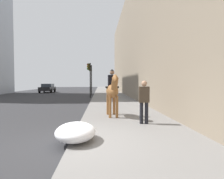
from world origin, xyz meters
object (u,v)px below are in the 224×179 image
object	(u,v)px
pedestrian_greeting	(144,99)
car_near_lane	(48,88)
mounted_horse_near	(112,90)
traffic_light_far_curb	(91,75)
traffic_light_near_curb	(89,75)

from	to	relation	value
pedestrian_greeting	car_near_lane	size ratio (longest dim) A/B	0.38
mounted_horse_near	car_near_lane	xyz separation A→B (m)	(23.30, 9.28, -0.62)
mounted_horse_near	traffic_light_far_curb	xyz separation A→B (m)	(15.85, 1.79, 1.24)
traffic_light_near_curb	mounted_horse_near	bearing A→B (deg)	-171.71
pedestrian_greeting	car_near_lane	bearing A→B (deg)	29.80
pedestrian_greeting	car_near_lane	world-z (taller)	pedestrian_greeting
mounted_horse_near	car_near_lane	bearing A→B (deg)	-162.73
mounted_horse_near	traffic_light_near_curb	size ratio (longest dim) A/B	0.60
mounted_horse_near	traffic_light_far_curb	bearing A→B (deg)	-177.99
pedestrian_greeting	mounted_horse_near	bearing A→B (deg)	41.16
car_near_lane	traffic_light_far_curb	bearing A→B (deg)	43.86
car_near_lane	traffic_light_far_curb	xyz separation A→B (m)	(-7.45, -7.49, 1.85)
pedestrian_greeting	traffic_light_near_curb	distance (m)	14.13
traffic_light_near_curb	car_near_lane	bearing A→B (deg)	33.77
mounted_horse_near	traffic_light_near_curb	bearing A→B (deg)	-176.15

